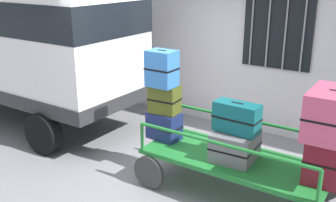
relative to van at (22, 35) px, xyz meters
name	(u,v)px	position (x,y,z in m)	size (l,w,h in m)	color
ground_plane	(164,167)	(3.45, -0.23, -1.70)	(40.00, 40.00, 0.00)	gray
van	(22,35)	(0.00, 0.00, 0.00)	(4.84, 1.97, 2.76)	white
luggage_cart	(234,165)	(4.65, -0.31, -1.28)	(2.54, 1.11, 0.52)	#1E722D
cart_railing	(236,135)	(4.65, -0.31, -0.84)	(2.41, 0.97, 0.41)	#1E722D
suitcase_left_bottom	(164,126)	(3.51, -0.30, -0.97)	(0.50, 0.34, 0.41)	navy
suitcase_left_middle	(165,99)	(3.51, -0.29, -0.56)	(0.44, 0.32, 0.41)	#4C5119
suitcase_left_top	(162,68)	(3.51, -0.35, -0.10)	(0.40, 0.31, 0.51)	#3372C6
suitcase_midleft_bottom	(235,146)	(4.65, -0.33, -0.98)	(0.57, 0.60, 0.38)	slate
suitcase_midleft_middle	(237,118)	(4.65, -0.33, -0.59)	(0.60, 0.29, 0.40)	#0F5960
suitcase_center_bottom	(327,161)	(5.79, -0.33, -0.88)	(0.52, 0.38, 0.58)	maroon
suitcase_center_middle	(334,114)	(5.79, -0.30, -0.32)	(0.57, 0.75, 0.54)	#CC4C72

